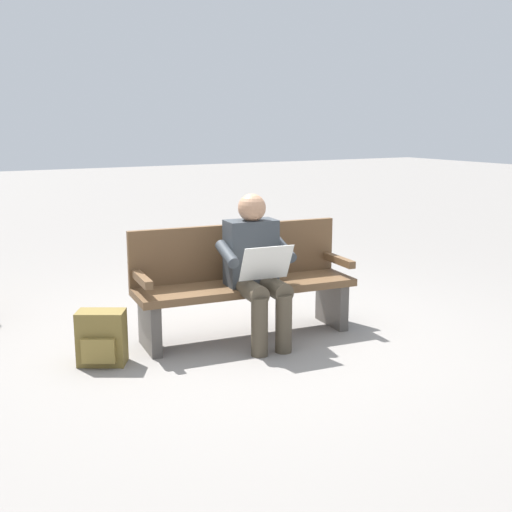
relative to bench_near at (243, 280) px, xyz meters
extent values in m
plane|color=gray|center=(0.01, 0.07, -0.46)|extent=(40.00, 40.00, 0.00)
cube|color=brown|center=(0.01, 0.07, -0.04)|extent=(1.84, 0.67, 0.06)
cube|color=brown|center=(-0.02, -0.14, 0.22)|extent=(1.80, 0.24, 0.45)
cube|color=brown|center=(-0.84, 0.16, 0.11)|extent=(0.11, 0.48, 0.06)
cube|color=brown|center=(0.85, -0.02, 0.11)|extent=(0.11, 0.48, 0.06)
cube|color=#4C4742|center=(-0.79, 0.15, -0.26)|extent=(0.12, 0.44, 0.39)
cube|color=#4C4742|center=(0.80, -0.01, -0.26)|extent=(0.12, 0.44, 0.39)
cube|color=#33383D|center=(-0.01, 0.12, 0.25)|extent=(0.42, 0.26, 0.52)
sphere|color=#A87A5B|center=(-0.01, 0.14, 0.61)|extent=(0.22, 0.22, 0.22)
cylinder|color=#4C4233|center=(-0.09, 0.34, 0.01)|extent=(0.19, 0.43, 0.15)
cylinder|color=#4C4233|center=(0.11, 0.32, 0.01)|extent=(0.19, 0.43, 0.15)
cylinder|color=#4C4233|center=(-0.07, 0.53, -0.23)|extent=(0.13, 0.13, 0.45)
cylinder|color=#4C4233|center=(0.13, 0.51, -0.23)|extent=(0.13, 0.13, 0.45)
cylinder|color=#33383D|center=(-0.24, 0.25, 0.28)|extent=(0.12, 0.32, 0.18)
cylinder|color=#33383D|center=(0.24, 0.20, 0.28)|extent=(0.12, 0.32, 0.18)
cube|color=silver|center=(0.02, 0.42, 0.23)|extent=(0.41, 0.17, 0.27)
cube|color=brown|center=(1.21, 0.09, -0.26)|extent=(0.39, 0.34, 0.40)
cube|color=olive|center=(1.26, 0.20, -0.32)|extent=(0.23, 0.15, 0.18)
camera|label=1|loc=(2.41, 4.51, 1.27)|focal=45.32mm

